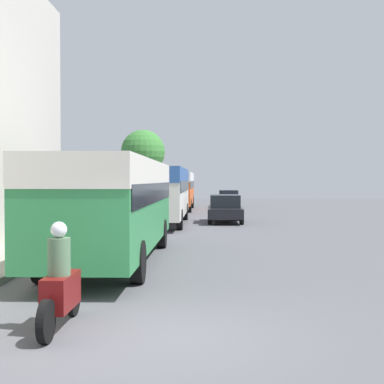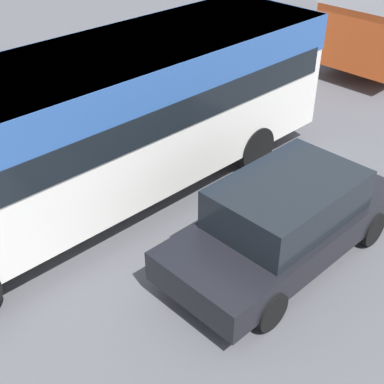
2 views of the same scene
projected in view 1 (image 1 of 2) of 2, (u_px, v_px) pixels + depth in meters
ground_plane at (159, 337)px, 8.11m from camera, size 120.00×120.00×0.00m
bus_lead at (114, 196)px, 15.54m from camera, size 2.52×10.51×2.95m
bus_following at (161, 188)px, 28.73m from camera, size 2.66×10.52×3.01m
bus_third_in_line at (177, 186)px, 42.42m from camera, size 2.51×10.31×2.97m
motorcycle_behind_lead at (60, 286)px, 8.54m from camera, size 0.38×2.24×1.73m
car_crossing at (225, 208)px, 29.98m from camera, size 1.92×4.60×1.56m
car_far_curb at (228, 198)px, 46.77m from camera, size 1.90×4.29×1.50m
pedestrian_near_curb at (133, 198)px, 43.83m from camera, size 0.44×0.44×1.60m
street_tree at (143, 152)px, 49.05m from camera, size 4.05×4.05×6.85m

